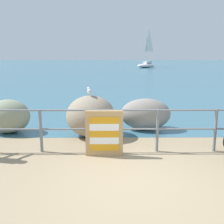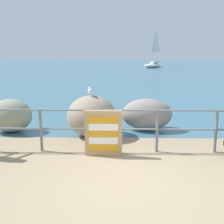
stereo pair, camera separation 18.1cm
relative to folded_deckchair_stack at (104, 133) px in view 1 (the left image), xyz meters
The scene contains 9 objects.
ground_plane 18.60m from the folded_deckchair_stack, 88.28° to the left, with size 120.00×120.00×0.10m, color #937F60.
sea_surface 46.33m from the folded_deckchair_stack, 89.31° to the left, with size 120.00×90.00×0.01m, color #38667A.
promenade_railing 0.62m from the folded_deckchair_stack, 24.44° to the left, with size 9.60×0.07×1.02m.
folded_deckchair_stack is the anchor object (origin of this frame).
breakwater_boulder_main 1.55m from the folded_deckchair_stack, 105.14° to the left, with size 1.36×1.32×1.15m.
breakwater_boulder_left 3.38m from the folded_deckchair_stack, 146.69° to the left, with size 1.24×0.97×0.98m.
breakwater_boulder_right 2.49m from the folded_deckchair_stack, 60.97° to the left, with size 1.52×0.94×0.95m.
seagull 1.70m from the folded_deckchair_stack, 106.63° to the left, with size 0.17×0.34×0.23m.
sailboat 39.35m from the folded_deckchair_stack, 81.03° to the left, with size 4.04×4.02×6.16m.
Camera 1 is at (-0.43, -4.44, 2.28)m, focal length 43.56 mm.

